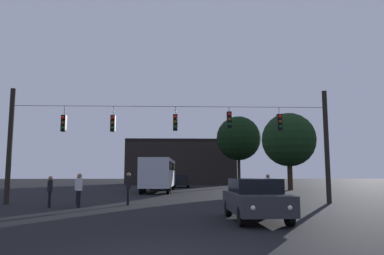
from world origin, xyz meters
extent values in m
plane|color=black|center=(0.00, 24.50, 0.00)|extent=(168.00, 168.00, 0.00)
cylinder|color=black|center=(-9.16, 13.43, 3.30)|extent=(0.28, 0.28, 6.60)
cylinder|color=black|center=(9.16, 13.43, 3.30)|extent=(0.28, 0.28, 6.60)
cylinder|color=black|center=(0.00, 13.43, 5.60)|extent=(18.32, 0.02, 0.02)
cylinder|color=black|center=(-6.17, 13.43, 5.32)|extent=(0.03, 0.03, 0.54)
cube|color=black|center=(-6.17, 13.43, 4.58)|extent=(0.26, 0.32, 0.95)
sphere|color=red|center=(-6.17, 13.25, 4.88)|extent=(0.20, 0.20, 0.20)
sphere|color=#5B3D0C|center=(-6.17, 13.25, 4.58)|extent=(0.20, 0.20, 0.20)
sphere|color=#0C4219|center=(-6.17, 13.25, 4.28)|extent=(0.20, 0.20, 0.20)
cylinder|color=black|center=(-3.35, 13.43, 5.32)|extent=(0.03, 0.03, 0.53)
cube|color=black|center=(-3.35, 13.43, 4.58)|extent=(0.26, 0.32, 0.95)
sphere|color=red|center=(-3.35, 13.25, 4.88)|extent=(0.20, 0.20, 0.20)
sphere|color=#5B3D0C|center=(-3.35, 13.25, 4.58)|extent=(0.20, 0.20, 0.20)
sphere|color=#0C4219|center=(-3.35, 13.25, 4.28)|extent=(0.20, 0.20, 0.20)
cylinder|color=black|center=(0.27, 13.43, 5.36)|extent=(0.03, 0.03, 0.46)
cube|color=black|center=(0.27, 13.43, 4.66)|extent=(0.26, 0.32, 0.95)
sphere|color=red|center=(0.27, 13.25, 4.96)|extent=(0.20, 0.20, 0.20)
sphere|color=#5B3D0C|center=(0.27, 13.25, 4.66)|extent=(0.20, 0.20, 0.20)
sphere|color=#0C4219|center=(0.27, 13.25, 4.36)|extent=(0.20, 0.20, 0.20)
cylinder|color=black|center=(3.43, 13.43, 5.45)|extent=(0.03, 0.03, 0.28)
cube|color=black|center=(3.43, 13.43, 4.83)|extent=(0.26, 0.32, 0.95)
sphere|color=red|center=(3.43, 13.25, 5.13)|extent=(0.20, 0.20, 0.20)
sphere|color=#5B3D0C|center=(3.43, 13.25, 4.83)|extent=(0.20, 0.20, 0.20)
sphere|color=#0C4219|center=(3.43, 13.25, 4.53)|extent=(0.20, 0.20, 0.20)
cylinder|color=black|center=(6.40, 13.43, 5.38)|extent=(0.03, 0.03, 0.41)
cube|color=black|center=(6.40, 13.43, 4.71)|extent=(0.26, 0.32, 0.95)
sphere|color=red|center=(6.40, 13.25, 5.01)|extent=(0.20, 0.20, 0.20)
sphere|color=#5B3D0C|center=(6.40, 13.25, 4.71)|extent=(0.20, 0.20, 0.20)
sphere|color=#0C4219|center=(6.40, 13.25, 4.41)|extent=(0.20, 0.20, 0.20)
cube|color=#B7BCC6|center=(-1.38, 27.08, 1.75)|extent=(2.86, 11.08, 2.50)
cube|color=black|center=(-1.38, 27.08, 2.36)|extent=(2.88, 10.42, 0.70)
cylinder|color=black|center=(-2.36, 31.07, 0.50)|extent=(0.31, 1.01, 1.00)
cylinder|color=black|center=(-0.14, 31.00, 0.50)|extent=(0.31, 1.01, 1.00)
cylinder|color=black|center=(-2.57, 24.92, 0.50)|extent=(0.31, 1.01, 1.00)
cylinder|color=black|center=(-0.35, 24.84, 0.50)|extent=(0.31, 1.01, 1.00)
cylinder|color=black|center=(-2.63, 22.94, 0.50)|extent=(0.31, 1.01, 1.00)
cylinder|color=black|center=(-0.41, 22.86, 0.50)|extent=(0.31, 1.01, 1.00)
cube|color=beige|center=(-1.27, 30.38, 2.36)|extent=(2.58, 0.88, 0.56)
cube|color=beige|center=(-1.47, 24.33, 2.36)|extent=(2.58, 0.88, 0.56)
cube|color=#2D2D33|center=(3.30, 5.91, 0.66)|extent=(1.90, 4.34, 0.68)
cube|color=black|center=(3.30, 6.06, 1.26)|extent=(1.64, 2.36, 0.52)
cylinder|color=black|center=(4.13, 4.50, 0.32)|extent=(0.23, 0.64, 0.64)
cylinder|color=black|center=(2.55, 4.47, 0.32)|extent=(0.23, 0.64, 0.64)
cylinder|color=black|center=(4.06, 7.34, 0.32)|extent=(0.23, 0.64, 0.64)
cylinder|color=black|center=(2.48, 7.31, 0.32)|extent=(0.23, 0.64, 0.64)
sphere|color=white|center=(3.93, 3.82, 0.66)|extent=(0.18, 0.18, 0.18)
sphere|color=white|center=(2.78, 3.79, 0.66)|extent=(0.18, 0.18, 0.18)
cube|color=black|center=(0.77, 37.01, 0.66)|extent=(1.85, 4.32, 0.68)
cube|color=black|center=(0.77, 36.86, 1.26)|extent=(1.61, 2.34, 0.52)
cylinder|color=black|center=(-0.04, 38.42, 0.32)|extent=(0.23, 0.64, 0.64)
cylinder|color=black|center=(1.54, 38.44, 0.32)|extent=(0.23, 0.64, 0.64)
cylinder|color=black|center=(0.00, 35.58, 0.32)|extent=(0.23, 0.64, 0.64)
cylinder|color=black|center=(1.58, 35.60, 0.32)|extent=(0.23, 0.64, 0.64)
sphere|color=white|center=(0.17, 39.11, 0.66)|extent=(0.18, 0.18, 0.18)
sphere|color=white|center=(1.32, 39.12, 0.66)|extent=(0.18, 0.18, 0.18)
cylinder|color=black|center=(5.86, 14.46, 0.41)|extent=(0.14, 0.14, 0.82)
cylinder|color=black|center=(5.85, 14.30, 0.41)|extent=(0.14, 0.14, 0.82)
cube|color=black|center=(5.86, 14.38, 1.13)|extent=(0.26, 0.38, 0.62)
sphere|color=#8C6B51|center=(5.86, 14.38, 1.55)|extent=(0.22, 0.22, 0.22)
cylinder|color=black|center=(-6.05, 11.36, 0.39)|extent=(0.14, 0.14, 0.78)
cylinder|color=black|center=(-6.00, 11.21, 0.39)|extent=(0.14, 0.14, 0.78)
cube|color=black|center=(-6.02, 11.28, 1.07)|extent=(0.34, 0.42, 0.58)
sphere|color=#8C6B51|center=(-6.02, 11.28, 1.47)|extent=(0.21, 0.21, 0.21)
cylinder|color=black|center=(-4.53, 11.13, 0.42)|extent=(0.14, 0.14, 0.85)
cylinder|color=black|center=(-4.55, 11.29, 0.42)|extent=(0.14, 0.14, 0.85)
cube|color=silver|center=(-4.54, 11.21, 1.16)|extent=(0.27, 0.38, 0.63)
sphere|color=#8C6B51|center=(-4.54, 11.21, 1.60)|extent=(0.23, 0.23, 0.23)
cylinder|color=black|center=(-5.14, 13.10, 0.40)|extent=(0.14, 0.14, 0.79)
cylinder|color=black|center=(-5.09, 13.26, 0.40)|extent=(0.14, 0.14, 0.79)
cube|color=silver|center=(-5.12, 13.18, 1.09)|extent=(0.34, 0.42, 0.60)
sphere|color=#8C6B51|center=(-5.12, 13.18, 1.50)|extent=(0.21, 0.21, 0.21)
cylinder|color=black|center=(-2.25, 12.52, 0.43)|extent=(0.14, 0.14, 0.87)
cylinder|color=black|center=(-2.28, 12.68, 0.43)|extent=(0.14, 0.14, 0.87)
cube|color=black|center=(-2.27, 12.60, 1.20)|extent=(0.30, 0.40, 0.65)
sphere|color=#8C6B51|center=(-2.27, 12.60, 1.64)|extent=(0.24, 0.24, 0.24)
cube|color=black|center=(0.77, 50.80, 3.21)|extent=(16.82, 8.05, 6.42)
cube|color=black|center=(0.77, 50.80, 6.67)|extent=(16.82, 8.05, 0.50)
cylinder|color=#2D2116|center=(11.94, 29.80, 1.62)|extent=(0.52, 0.52, 3.25)
sphere|color=black|center=(11.94, 29.80, 5.21)|extent=(5.59, 5.59, 5.59)
cylinder|color=#2D2116|center=(8.30, 39.80, 2.13)|extent=(0.38, 0.38, 4.27)
sphere|color=black|center=(8.30, 39.80, 6.30)|extent=(5.81, 5.81, 5.81)
camera|label=1|loc=(0.51, -7.50, 1.72)|focal=33.90mm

